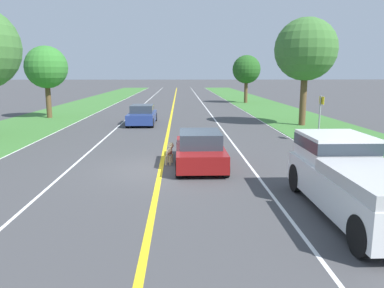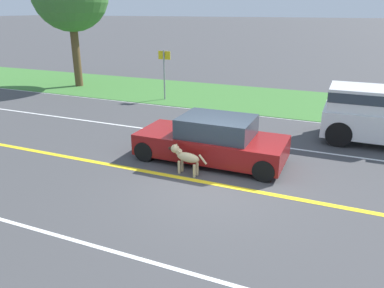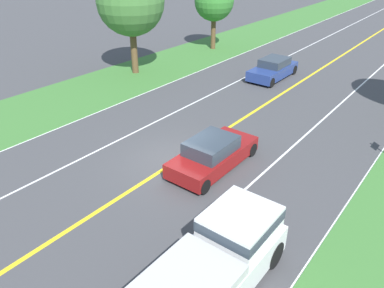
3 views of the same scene
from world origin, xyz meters
The scene contains 13 objects.
ground_plane centered at (0.00, 0.00, 0.00)m, with size 400.00×400.00×0.00m, color #424244.
centre_divider_line centered at (0.00, 0.00, 0.00)m, with size 0.18×160.00×0.01m, color yellow.
lane_edge_line_right centered at (7.00, 0.00, 0.00)m, with size 0.14×160.00×0.01m, color white.
lane_edge_line_left centered at (-7.00, 0.00, 0.00)m, with size 0.14×160.00×0.01m, color white.
lane_dash_same_dir centered at (3.50, 0.00, 0.00)m, with size 0.10×160.00×0.01m, color white.
lane_dash_oncoming centered at (-3.50, 0.00, 0.00)m, with size 0.10×160.00×0.01m, color white.
grass_verge_left centered at (-10.00, 0.00, 0.01)m, with size 6.00×160.00×0.03m, color #3D7533.
ego_car centered at (1.52, 0.59, 0.64)m, with size 1.89×4.43×1.38m.
dog centered at (0.32, 0.96, 0.51)m, with size 0.36×1.24×0.82m.
pickup_truck centered at (5.24, -4.70, 0.96)m, with size 2.05×5.39×1.88m.
oncoming_car centered at (-1.95, 12.89, 0.64)m, with size 1.87×4.36×1.38m.
roadside_tree_left_near centered at (-10.42, 7.75, 4.96)m, with size 4.62×4.62×7.29m.
roadside_tree_left_far centered at (-9.91, 16.90, 4.05)m, with size 3.36×3.36×5.76m.
Camera 3 is at (9.23, -10.75, 8.59)m, focal length 35.00 mm.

